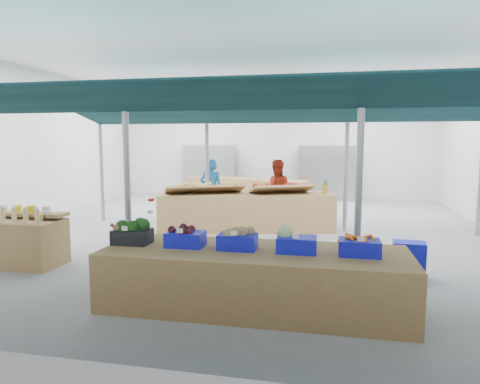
{
  "coord_description": "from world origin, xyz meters",
  "views": [
    {
      "loc": [
        2.08,
        -10.15,
        2.19
      ],
      "look_at": [
        0.3,
        -1.6,
        1.14
      ],
      "focal_mm": 32.0,
      "sensor_mm": 36.0,
      "label": 1
    }
  ],
  "objects_px": {
    "vendor_left": "(211,190)",
    "veg_counter": "(254,278)",
    "vendor_right": "(276,191)",
    "fruit_counter": "(246,212)",
    "bottle_shelf": "(13,240)",
    "crate_stack": "(409,260)"
  },
  "relations": [
    {
      "from": "vendor_left",
      "to": "veg_counter",
      "type": "bearing_deg",
      "value": 98.39
    },
    {
      "from": "fruit_counter",
      "to": "vendor_right",
      "type": "relative_size",
      "value": 2.5
    },
    {
      "from": "bottle_shelf",
      "to": "crate_stack",
      "type": "distance_m",
      "value": 6.8
    },
    {
      "from": "veg_counter",
      "to": "vendor_right",
      "type": "height_order",
      "value": "vendor_right"
    },
    {
      "from": "fruit_counter",
      "to": "vendor_right",
      "type": "height_order",
      "value": "vendor_right"
    },
    {
      "from": "bottle_shelf",
      "to": "vendor_right",
      "type": "bearing_deg",
      "value": 49.98
    },
    {
      "from": "vendor_right",
      "to": "fruit_counter",
      "type": "bearing_deg",
      "value": 49.21
    },
    {
      "from": "bottle_shelf",
      "to": "veg_counter",
      "type": "distance_m",
      "value": 4.69
    },
    {
      "from": "fruit_counter",
      "to": "vendor_left",
      "type": "relative_size",
      "value": 2.5
    },
    {
      "from": "crate_stack",
      "to": "vendor_right",
      "type": "distance_m",
      "value": 5.04
    },
    {
      "from": "vendor_left",
      "to": "fruit_counter",
      "type": "bearing_deg",
      "value": 125.31
    },
    {
      "from": "fruit_counter",
      "to": "vendor_right",
      "type": "bearing_deg",
      "value": 49.21
    },
    {
      "from": "crate_stack",
      "to": "vendor_left",
      "type": "height_order",
      "value": "vendor_left"
    },
    {
      "from": "bottle_shelf",
      "to": "vendor_left",
      "type": "height_order",
      "value": "vendor_left"
    },
    {
      "from": "veg_counter",
      "to": "vendor_right",
      "type": "bearing_deg",
      "value": 93.99
    },
    {
      "from": "vendor_left",
      "to": "vendor_right",
      "type": "distance_m",
      "value": 1.8
    },
    {
      "from": "bottle_shelf",
      "to": "vendor_right",
      "type": "height_order",
      "value": "vendor_right"
    },
    {
      "from": "crate_stack",
      "to": "vendor_left",
      "type": "distance_m",
      "value": 6.18
    },
    {
      "from": "vendor_right",
      "to": "vendor_left",
      "type": "bearing_deg",
      "value": -12.18
    },
    {
      "from": "veg_counter",
      "to": "crate_stack",
      "type": "xyz_separation_m",
      "value": [
        2.22,
        1.69,
        -0.09
      ]
    },
    {
      "from": "bottle_shelf",
      "to": "fruit_counter",
      "type": "height_order",
      "value": "bottle_shelf"
    },
    {
      "from": "crate_stack",
      "to": "vendor_right",
      "type": "relative_size",
      "value": 0.35
    }
  ]
}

